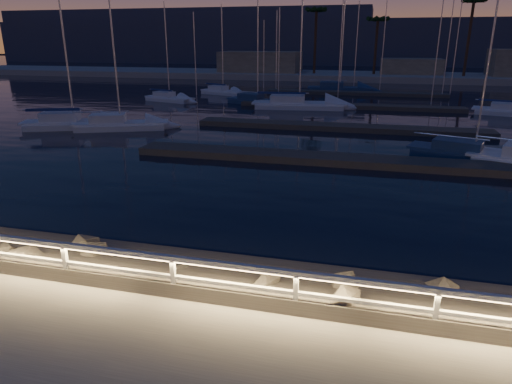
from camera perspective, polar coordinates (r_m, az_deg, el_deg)
ground at (r=11.06m, az=-0.35°, el=-14.06°), size 400.00×400.00×0.00m
harbor_water at (r=40.89m, az=10.93°, el=8.46°), size 400.00×440.00×0.60m
guard_rail at (r=10.68m, az=-0.73°, el=-10.51°), size 44.11×0.12×1.06m
riprap at (r=12.30m, az=15.52°, el=-12.46°), size 29.62×3.19×1.48m
floating_docks at (r=42.06m, az=11.09°, el=9.50°), size 22.00×36.00×0.40m
far_shore at (r=83.29m, az=12.99°, el=14.18°), size 160.00×14.00×5.20m
palm_left at (r=81.78m, az=7.55°, el=21.32°), size 3.00×3.00×11.20m
palm_center at (r=82.06m, az=14.99°, el=19.93°), size 3.00×3.00×9.70m
palm_right at (r=82.31m, az=25.55°, el=20.40°), size 3.00×3.00×12.20m
distant_hills at (r=144.79m, az=4.83°, el=17.99°), size 230.00×37.50×18.00m
sailboat_a at (r=36.78m, az=-16.85°, el=8.17°), size 7.30×4.55×12.16m
sailboat_c at (r=29.05m, az=25.24°, el=4.51°), size 7.45×4.28×12.22m
sailboat_e at (r=38.47m, az=-22.05°, el=8.08°), size 7.87×4.86×13.10m
sailboat_g at (r=46.50m, az=5.12°, el=10.94°), size 9.59×3.90×15.82m
sailboat_i at (r=52.64m, az=-10.89°, el=11.49°), size 6.29×3.50×10.40m
sailboat_j at (r=49.62m, az=0.03°, el=11.41°), size 7.13×3.99×11.72m
sailboat_m at (r=58.55m, az=-4.24°, el=12.45°), size 6.40×3.92×10.65m
sailboat_n at (r=62.50m, az=10.22°, el=12.66°), size 8.53×3.13×14.25m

